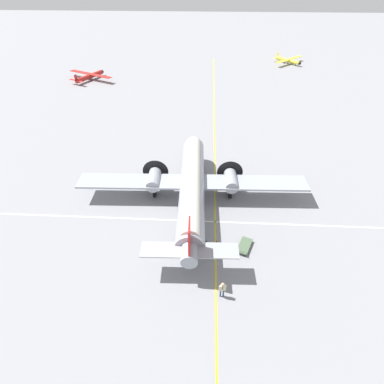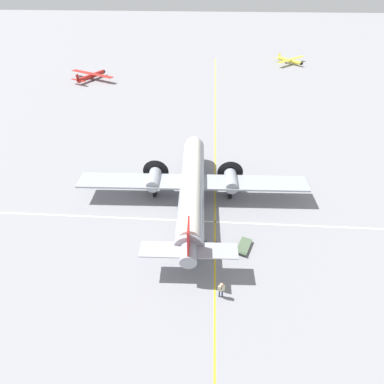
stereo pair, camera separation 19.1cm
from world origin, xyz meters
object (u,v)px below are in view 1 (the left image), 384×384
object	(u,v)px
baggage_cart	(244,246)
traffic_cone	(189,254)
suitcase_near_door	(216,245)
airliner_main	(192,183)
crew_foreground	(222,288)
light_aircraft_distant	(90,76)
suitcase_upright_spare	(206,245)
light_aircraft_taxiing	(289,60)

from	to	relation	value
baggage_cart	traffic_cone	distance (m)	5.15
suitcase_near_door	airliner_main	bearing A→B (deg)	-158.23
crew_foreground	suitcase_near_door	xyz separation A→B (m)	(-5.01, -0.37, -0.71)
suitcase_near_door	traffic_cone	bearing A→B (deg)	-65.45
suitcase_near_door	traffic_cone	xyz separation A→B (m)	(1.13, -2.46, -0.07)
crew_foreground	suitcase_near_door	size ratio (longest dim) A/B	2.60
suitcase_near_door	light_aircraft_distant	xyz separation A→B (m)	(-46.77, -26.93, 0.57)
suitcase_upright_spare	suitcase_near_door	bearing A→B (deg)	93.26
crew_foreground	suitcase_upright_spare	bearing A→B (deg)	-83.83
airliner_main	light_aircraft_taxiing	bearing A→B (deg)	-22.74
crew_foreground	suitcase_upright_spare	distance (m)	5.18
crew_foreground	light_aircraft_taxiing	bearing A→B (deg)	-113.98
light_aircraft_distant	light_aircraft_taxiing	xyz separation A→B (m)	(-15.26, 45.60, -0.06)
suitcase_upright_spare	light_aircraft_taxiing	distance (m)	65.12
crew_foreground	light_aircraft_distant	size ratio (longest dim) A/B	0.16
airliner_main	traffic_cone	world-z (taller)	airliner_main
suitcase_near_door	light_aircraft_distant	bearing A→B (deg)	-150.07
crew_foreground	suitcase_near_door	distance (m)	5.07
airliner_main	suitcase_near_door	distance (m)	7.27
airliner_main	suitcase_near_door	size ratio (longest dim) A/B	38.83
baggage_cart	light_aircraft_distant	distance (m)	55.24
airliner_main	suitcase_near_door	xyz separation A→B (m)	(6.44, 2.57, -2.19)
suitcase_upright_spare	baggage_cart	bearing A→B (deg)	91.99
suitcase_near_door	baggage_cart	bearing A→B (deg)	91.52
airliner_main	suitcase_upright_spare	size ratio (longest dim) A/B	37.44
airliner_main	suitcase_near_door	world-z (taller)	airliner_main
airliner_main	traffic_cone	size ratio (longest dim) A/B	49.64
baggage_cart	light_aircraft_taxiing	bearing A→B (deg)	6.96
baggage_cart	light_aircraft_taxiing	world-z (taller)	light_aircraft_taxiing
light_aircraft_distant	light_aircraft_taxiing	distance (m)	48.08
airliner_main	light_aircraft_taxiing	distance (m)	59.54
airliner_main	crew_foreground	world-z (taller)	airliner_main
traffic_cone	baggage_cart	bearing A→B (deg)	103.39
suitcase_upright_spare	light_aircraft_taxiing	world-z (taller)	light_aircraft_taxiing
suitcase_upright_spare	crew_foreground	bearing A→B (deg)	14.90
baggage_cart	light_aircraft_distant	bearing A→B (deg)	53.80
suitcase_upright_spare	light_aircraft_distant	size ratio (longest dim) A/B	0.06
baggage_cart	light_aircraft_distant	size ratio (longest dim) A/B	0.22
airliner_main	crew_foreground	bearing A→B (deg)	-167.42
baggage_cart	light_aircraft_taxiing	xyz separation A→B (m)	(-61.97, 16.11, 0.53)
light_aircraft_taxiing	suitcase_upright_spare	bearing A→B (deg)	-61.11
suitcase_upright_spare	traffic_cone	xyz separation A→B (m)	(1.07, -1.52, -0.08)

